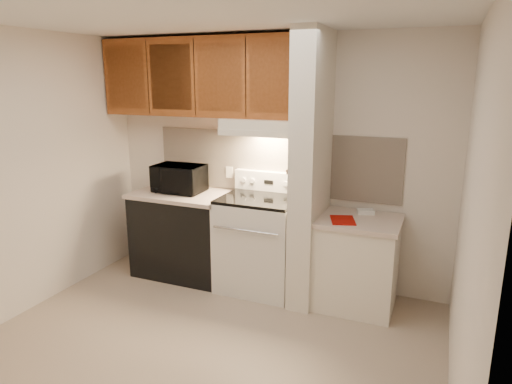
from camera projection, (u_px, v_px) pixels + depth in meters
The scene contains 50 objects.
floor at pixel (205, 346), 3.64m from camera, with size 3.60×3.60×0.00m, color tan.
ceiling at pixel (195, 13), 3.03m from camera, with size 3.60×3.60×0.00m, color white.
wall_back at pixel (272, 161), 4.68m from camera, with size 3.60×0.02×2.50m, color silver.
wall_left at pixel (21, 175), 4.01m from camera, with size 0.02×3.00×2.50m, color silver.
wall_right at pixel (470, 225), 2.66m from camera, with size 0.02×3.00×2.50m, color silver.
backsplash at pixel (272, 163), 4.67m from camera, with size 2.60×0.02×0.63m, color beige.
range_body at pixel (260, 245), 4.56m from camera, with size 0.76×0.65×0.92m, color silver.
oven_window at pixel (247, 252), 4.27m from camera, with size 0.50×0.01×0.30m, color black.
oven_handle at pixel (245, 231), 4.18m from camera, with size 0.02×0.02×0.65m, color silver.
cooktop at pixel (260, 199), 4.45m from camera, with size 0.74×0.64×0.03m, color black.
range_backguard at pixel (270, 181), 4.67m from camera, with size 0.76×0.08×0.20m, color silver.
range_display at pixel (269, 182), 4.63m from camera, with size 0.10×0.01×0.04m, color black.
range_knob_left_outer at pixel (243, 180), 4.74m from camera, with size 0.05×0.05×0.02m, color silver.
range_knob_left_inner at pixel (252, 181), 4.70m from camera, with size 0.05×0.05×0.02m, color silver.
range_knob_right_inner at pixel (285, 184), 4.56m from camera, with size 0.05×0.05×0.02m, color silver.
range_knob_right_outer at pixel (295, 185), 4.53m from camera, with size 0.05×0.05×0.02m, color silver.
dishwasher_front at pixel (184, 235), 4.90m from camera, with size 1.00×0.63×0.87m, color black.
left_countertop at pixel (183, 194), 4.79m from camera, with size 1.04×0.67×0.04m, color beige.
spoon_rest at pixel (180, 192), 4.76m from camera, with size 0.24×0.08×0.02m, color black.
teal_jar at pixel (197, 184), 4.95m from camera, with size 0.09×0.09×0.10m, color #326F64.
outlet at pixel (229, 172), 4.87m from camera, with size 0.08×0.01×0.12m, color #F0E5D0.
microwave at pixel (179, 178), 4.79m from camera, with size 0.52×0.35×0.29m, color black.
partition_pillar at pixel (311, 171), 4.17m from camera, with size 0.22×0.70×2.50m, color silver.
pillar_trim at pixel (299, 165), 4.20m from camera, with size 0.01×0.70×0.04m, color #954C20.
knife_strip at pixel (297, 164), 4.16m from camera, with size 0.02×0.42×0.04m, color black.
knife_blade_a at pixel (290, 178), 4.05m from camera, with size 0.01×0.04×0.16m, color silver.
knife_handle_a at pixel (290, 161), 4.00m from camera, with size 0.02×0.02×0.10m, color black.
knife_blade_b at pixel (293, 177), 4.12m from camera, with size 0.01×0.04×0.18m, color silver.
knife_handle_b at pixel (293, 160), 4.07m from camera, with size 0.02×0.02×0.10m, color black.
knife_blade_c at pixel (295, 176), 4.19m from camera, with size 0.01×0.04×0.20m, color silver.
knife_handle_c at pixel (295, 158), 4.14m from camera, with size 0.02×0.02×0.10m, color black.
knife_blade_d at pixel (298, 172), 4.27m from camera, with size 0.01×0.04×0.16m, color silver.
knife_handle_d at pixel (299, 157), 4.23m from camera, with size 0.02×0.02×0.10m, color black.
knife_blade_e at pixel (301, 172), 4.34m from camera, with size 0.01×0.04×0.18m, color silver.
knife_handle_e at pixel (301, 156), 4.29m from camera, with size 0.02×0.02×0.10m, color black.
oven_mitt at pixel (303, 170), 4.38m from camera, with size 0.03×0.10×0.23m, color gray.
right_cab_base at pixel (356, 265), 4.21m from camera, with size 0.70×0.60×0.81m, color #F0E5D0.
right_countertop at pixel (359, 221), 4.10m from camera, with size 0.74×0.64×0.04m, color beige.
red_folder at pixel (343, 220), 4.04m from camera, with size 0.20×0.28×0.01m, color #9E0C04.
white_box at pixel (366, 212), 4.25m from camera, with size 0.15×0.10×0.04m, color white.
range_hood at pixel (265, 127), 4.39m from camera, with size 0.78×0.44×0.15m, color #F0E5D0.
hood_lip at pixel (256, 134), 4.21m from camera, with size 0.78×0.04×0.06m, color #F0E5D0.
upper_cabinets at pixel (203, 77), 4.57m from camera, with size 2.18×0.33×0.77m, color #954C20.
cab_door_a at pixel (126, 77), 4.73m from camera, with size 0.46×0.01×0.63m, color #954C20.
cab_gap_a at pixel (148, 77), 4.63m from camera, with size 0.01×0.01×0.73m, color black.
cab_door_b at pixel (171, 77), 4.53m from camera, with size 0.46×0.01×0.63m, color #954C20.
cab_gap_b at pixel (195, 77), 4.43m from camera, with size 0.01×0.01×0.73m, color black.
cab_door_c at pixel (220, 77), 4.33m from camera, with size 0.46×0.01×0.63m, color #954C20.
cab_gap_c at pixel (246, 77), 4.23m from camera, with size 0.01×0.01×0.73m, color black.
cab_door_d at pixel (273, 77), 4.13m from camera, with size 0.46×0.01×0.63m, color #954C20.
Camera 1 is at (1.62, -2.82, 2.09)m, focal length 32.00 mm.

